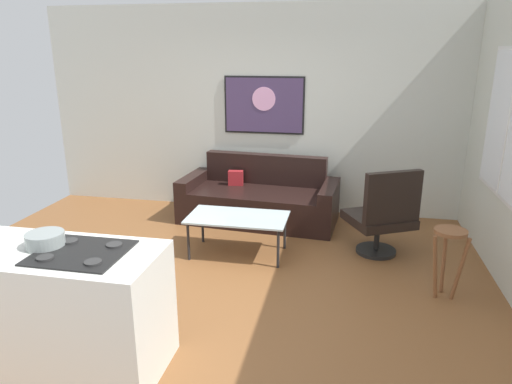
{
  "coord_description": "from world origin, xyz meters",
  "views": [
    {
      "loc": [
        1.07,
        -3.89,
        2.2
      ],
      "look_at": [
        0.12,
        0.9,
        0.7
      ],
      "focal_mm": 32.45,
      "sensor_mm": 36.0,
      "label": 1
    }
  ],
  "objects_px": {
    "coffee_table": "(238,219)",
    "wall_painting": "(264,105)",
    "armchair": "(383,215)",
    "mixing_bowl": "(45,240)",
    "bar_stool": "(449,247)",
    "couch": "(259,200)"
  },
  "relations": [
    {
      "from": "coffee_table",
      "to": "mixing_bowl",
      "type": "distance_m",
      "value": 2.28
    },
    {
      "from": "bar_stool",
      "to": "mixing_bowl",
      "type": "height_order",
      "value": "mixing_bowl"
    },
    {
      "from": "couch",
      "to": "armchair",
      "type": "xyz_separation_m",
      "value": [
        1.54,
        -0.86,
        0.2
      ]
    },
    {
      "from": "coffee_table",
      "to": "bar_stool",
      "type": "xyz_separation_m",
      "value": [
        2.09,
        -0.54,
        0.08
      ]
    },
    {
      "from": "armchair",
      "to": "bar_stool",
      "type": "bearing_deg",
      "value": -56.85
    },
    {
      "from": "armchair",
      "to": "bar_stool",
      "type": "relative_size",
      "value": 1.52
    },
    {
      "from": "coffee_table",
      "to": "mixing_bowl",
      "type": "height_order",
      "value": "mixing_bowl"
    },
    {
      "from": "armchair",
      "to": "coffee_table",
      "type": "bearing_deg",
      "value": -170.35
    },
    {
      "from": "couch",
      "to": "mixing_bowl",
      "type": "height_order",
      "value": "mixing_bowl"
    },
    {
      "from": "coffee_table",
      "to": "armchair",
      "type": "distance_m",
      "value": 1.59
    },
    {
      "from": "wall_painting",
      "to": "couch",
      "type": "bearing_deg",
      "value": -86.33
    },
    {
      "from": "mixing_bowl",
      "to": "wall_painting",
      "type": "relative_size",
      "value": 0.23
    },
    {
      "from": "armchair",
      "to": "bar_stool",
      "type": "height_order",
      "value": "armchair"
    },
    {
      "from": "bar_stool",
      "to": "couch",
      "type": "bearing_deg",
      "value": 141.11
    },
    {
      "from": "couch",
      "to": "armchair",
      "type": "relative_size",
      "value": 2.09
    },
    {
      "from": "coffee_table",
      "to": "wall_painting",
      "type": "bearing_deg",
      "value": 90.2
    },
    {
      "from": "couch",
      "to": "armchair",
      "type": "distance_m",
      "value": 1.78
    },
    {
      "from": "couch",
      "to": "coffee_table",
      "type": "height_order",
      "value": "couch"
    },
    {
      "from": "couch",
      "to": "wall_painting",
      "type": "height_order",
      "value": "wall_painting"
    },
    {
      "from": "coffee_table",
      "to": "mixing_bowl",
      "type": "bearing_deg",
      "value": -113.02
    },
    {
      "from": "armchair",
      "to": "mixing_bowl",
      "type": "xyz_separation_m",
      "value": [
        -2.44,
        -2.31,
        0.46
      ]
    },
    {
      "from": "couch",
      "to": "coffee_table",
      "type": "xyz_separation_m",
      "value": [
        -0.03,
        -1.13,
        0.14
      ]
    }
  ]
}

